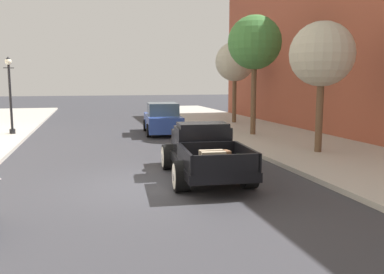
% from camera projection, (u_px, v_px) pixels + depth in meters
% --- Properties ---
extents(ground_plane, '(140.00, 140.00, 0.00)m').
position_uv_depth(ground_plane, '(150.00, 185.00, 11.02)').
color(ground_plane, '#333338').
extents(sidewalk_right, '(5.50, 64.00, 0.15)m').
position_uv_depth(sidewalk_right, '(380.00, 169.00, 12.78)').
color(sidewalk_right, '#ADA89E').
rests_on(sidewalk_right, ground).
extents(hotrod_truck_black, '(2.41, 5.02, 1.58)m').
position_uv_depth(hotrod_truck_black, '(203.00, 151.00, 12.03)').
color(hotrod_truck_black, black).
rests_on(hotrod_truck_black, ground).
extents(car_background_blue, '(2.11, 4.42, 1.65)m').
position_uv_depth(car_background_blue, '(162.00, 119.00, 21.71)').
color(car_background_blue, '#284293').
rests_on(car_background_blue, ground).
extents(street_lamp_far, '(0.50, 0.32, 3.85)m').
position_uv_depth(street_lamp_far, '(10.00, 89.00, 20.34)').
color(street_lamp_far, black).
rests_on(street_lamp_far, sidewalk_left).
extents(street_tree_nearest, '(2.38, 2.38, 4.82)m').
position_uv_depth(street_tree_nearest, '(322.00, 55.00, 14.92)').
color(street_tree_nearest, brown).
rests_on(street_tree_nearest, sidewalk_right).
extents(street_tree_second, '(2.62, 2.62, 5.83)m').
position_uv_depth(street_tree_second, '(255.00, 43.00, 19.85)').
color(street_tree_second, brown).
rests_on(street_tree_second, sidewalk_right).
extents(street_tree_third, '(2.48, 2.48, 5.10)m').
position_uv_depth(street_tree_third, '(235.00, 62.00, 25.82)').
color(street_tree_third, brown).
rests_on(street_tree_third, sidewalk_right).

